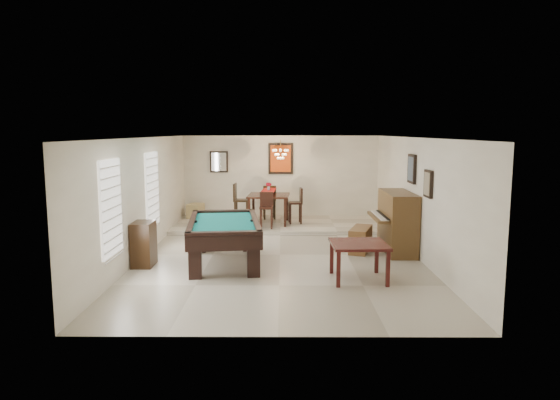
{
  "coord_description": "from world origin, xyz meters",
  "views": [
    {
      "loc": [
        0.06,
        -10.87,
        2.74
      ],
      "look_at": [
        0.0,
        0.6,
        1.15
      ],
      "focal_mm": 32.0,
      "sensor_mm": 36.0,
      "label": 1
    }
  ],
  "objects_px": {
    "upright_piano": "(390,222)",
    "corner_bench": "(196,211)",
    "chandelier": "(280,150)",
    "flower_vase": "(269,186)",
    "piano_bench": "(361,239)",
    "dining_table": "(269,207)",
    "dining_chair_east": "(295,206)",
    "dining_chair_south": "(266,210)",
    "dining_chair_west": "(242,204)",
    "apothecary_chest": "(144,244)",
    "dining_chair_north": "(269,202)",
    "pool_table": "(224,243)",
    "square_table": "(358,261)"
  },
  "relations": [
    {
      "from": "square_table",
      "to": "dining_chair_south",
      "type": "bearing_deg",
      "value": 113.12
    },
    {
      "from": "dining_chair_west",
      "to": "corner_bench",
      "type": "xyz_separation_m",
      "value": [
        -1.48,
        0.87,
        -0.35
      ]
    },
    {
      "from": "flower_vase",
      "to": "dining_chair_east",
      "type": "relative_size",
      "value": 0.23
    },
    {
      "from": "dining_table",
      "to": "dining_chair_north",
      "type": "relative_size",
      "value": 1.13
    },
    {
      "from": "upright_piano",
      "to": "chandelier",
      "type": "distance_m",
      "value": 4.12
    },
    {
      "from": "chandelier",
      "to": "corner_bench",
      "type": "bearing_deg",
      "value": 161.97
    },
    {
      "from": "apothecary_chest",
      "to": "corner_bench",
      "type": "height_order",
      "value": "apothecary_chest"
    },
    {
      "from": "upright_piano",
      "to": "flower_vase",
      "type": "xyz_separation_m",
      "value": [
        -2.86,
        2.86,
        0.5
      ]
    },
    {
      "from": "upright_piano",
      "to": "corner_bench",
      "type": "xyz_separation_m",
      "value": [
        -5.1,
        3.72,
        -0.35
      ]
    },
    {
      "from": "dining_chair_south",
      "to": "dining_chair_north",
      "type": "xyz_separation_m",
      "value": [
        0.04,
        1.49,
        0.02
      ]
    },
    {
      "from": "piano_bench",
      "to": "apothecary_chest",
      "type": "height_order",
      "value": "apothecary_chest"
    },
    {
      "from": "flower_vase",
      "to": "dining_chair_south",
      "type": "relative_size",
      "value": 0.24
    },
    {
      "from": "flower_vase",
      "to": "corner_bench",
      "type": "relative_size",
      "value": 0.47
    },
    {
      "from": "upright_piano",
      "to": "flower_vase",
      "type": "height_order",
      "value": "upright_piano"
    },
    {
      "from": "corner_bench",
      "to": "apothecary_chest",
      "type": "bearing_deg",
      "value": -92.25
    },
    {
      "from": "piano_bench",
      "to": "corner_bench",
      "type": "xyz_separation_m",
      "value": [
        -4.43,
        3.71,
        0.06
      ]
    },
    {
      "from": "dining_chair_south",
      "to": "dining_chair_west",
      "type": "bearing_deg",
      "value": 135.59
    },
    {
      "from": "pool_table",
      "to": "piano_bench",
      "type": "bearing_deg",
      "value": 12.31
    },
    {
      "from": "square_table",
      "to": "dining_chair_west",
      "type": "xyz_separation_m",
      "value": [
        -2.57,
        5.05,
        0.34
      ]
    },
    {
      "from": "piano_bench",
      "to": "dining_chair_east",
      "type": "xyz_separation_m",
      "value": [
        -1.43,
        2.85,
        0.35
      ]
    },
    {
      "from": "apothecary_chest",
      "to": "corner_bench",
      "type": "xyz_separation_m",
      "value": [
        0.2,
        4.98,
        -0.12
      ]
    },
    {
      "from": "dining_chair_south",
      "to": "chandelier",
      "type": "relative_size",
      "value": 1.63
    },
    {
      "from": "piano_bench",
      "to": "dining_chair_north",
      "type": "bearing_deg",
      "value": 121.31
    },
    {
      "from": "upright_piano",
      "to": "dining_chair_east",
      "type": "xyz_separation_m",
      "value": [
        -2.1,
        2.86,
        -0.06
      ]
    },
    {
      "from": "piano_bench",
      "to": "apothecary_chest",
      "type": "xyz_separation_m",
      "value": [
        -4.63,
        -1.27,
        0.18
      ]
    },
    {
      "from": "flower_vase",
      "to": "chandelier",
      "type": "height_order",
      "value": "chandelier"
    },
    {
      "from": "dining_table",
      "to": "dining_chair_east",
      "type": "distance_m",
      "value": 0.76
    },
    {
      "from": "pool_table",
      "to": "flower_vase",
      "type": "bearing_deg",
      "value": 71.28
    },
    {
      "from": "pool_table",
      "to": "upright_piano",
      "type": "bearing_deg",
      "value": 8.88
    },
    {
      "from": "chandelier",
      "to": "dining_chair_east",
      "type": "bearing_deg",
      "value": -2.68
    },
    {
      "from": "piano_bench",
      "to": "dining_chair_west",
      "type": "height_order",
      "value": "dining_chair_west"
    },
    {
      "from": "upright_piano",
      "to": "dining_chair_east",
      "type": "distance_m",
      "value": 3.55
    },
    {
      "from": "dining_table",
      "to": "chandelier",
      "type": "xyz_separation_m",
      "value": [
        0.34,
        0.02,
        1.61
      ]
    },
    {
      "from": "square_table",
      "to": "chandelier",
      "type": "height_order",
      "value": "chandelier"
    },
    {
      "from": "square_table",
      "to": "dining_chair_north",
      "type": "relative_size",
      "value": 0.99
    },
    {
      "from": "dining_table",
      "to": "dining_chair_north",
      "type": "bearing_deg",
      "value": 90.25
    },
    {
      "from": "apothecary_chest",
      "to": "dining_chair_east",
      "type": "bearing_deg",
      "value": 52.22
    },
    {
      "from": "apothecary_chest",
      "to": "dining_chair_east",
      "type": "height_order",
      "value": "dining_chair_east"
    },
    {
      "from": "flower_vase",
      "to": "dining_chair_west",
      "type": "distance_m",
      "value": 0.91
    },
    {
      "from": "dining_table",
      "to": "corner_bench",
      "type": "relative_size",
      "value": 2.35
    },
    {
      "from": "pool_table",
      "to": "corner_bench",
      "type": "relative_size",
      "value": 5.38
    },
    {
      "from": "dining_chair_south",
      "to": "dining_chair_east",
      "type": "height_order",
      "value": "dining_chair_east"
    },
    {
      "from": "pool_table",
      "to": "chandelier",
      "type": "xyz_separation_m",
      "value": [
        1.16,
        3.91,
        1.76
      ]
    },
    {
      "from": "dining_chair_north",
      "to": "corner_bench",
      "type": "height_order",
      "value": "dining_chair_north"
    },
    {
      "from": "piano_bench",
      "to": "dining_chair_east",
      "type": "bearing_deg",
      "value": 116.69
    },
    {
      "from": "square_table",
      "to": "dining_chair_east",
      "type": "distance_m",
      "value": 5.18
    },
    {
      "from": "dining_chair_east",
      "to": "chandelier",
      "type": "distance_m",
      "value": 1.63
    },
    {
      "from": "pool_table",
      "to": "dining_table",
      "type": "height_order",
      "value": "dining_table"
    },
    {
      "from": "pool_table",
      "to": "dining_chair_north",
      "type": "distance_m",
      "value": 4.72
    },
    {
      "from": "piano_bench",
      "to": "dining_table",
      "type": "relative_size",
      "value": 0.87
    }
  ]
}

